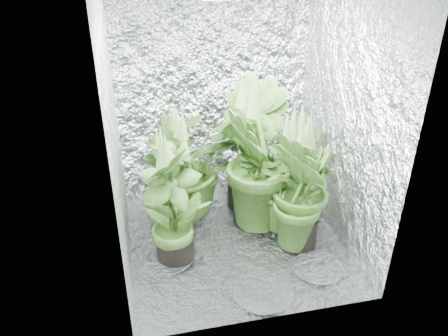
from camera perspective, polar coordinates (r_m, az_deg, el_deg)
name	(u,v)px	position (r m, az deg, el deg)	size (l,w,h in m)	color
ground	(234,240)	(3.44, 1.37, -9.44)	(1.60, 1.60, 0.00)	silver
walls	(236,121)	(2.94, 1.60, 6.18)	(1.62, 1.62, 2.00)	silver
plant_a	(187,165)	(3.54, -4.86, 0.42)	(1.00, 1.00, 0.96)	black
plant_b	(243,162)	(3.64, 2.44, 0.79)	(0.62, 0.62, 0.93)	black
plant_c	(254,159)	(3.35, 3.94, 1.19)	(0.83, 0.83, 1.25)	black
plant_d	(171,189)	(3.33, -6.93, -2.74)	(0.63, 0.63, 0.89)	black
plant_e	(288,174)	(3.38, 8.34, -0.78)	(0.84, 0.84, 1.02)	black
plant_f	(172,206)	(3.00, -6.75, -4.97)	(0.69, 0.69, 1.03)	black
plant_g	(302,192)	(3.19, 10.14, -3.16)	(0.60, 0.60, 1.02)	black
circulation_fan	(298,199)	(3.70, 9.61, -4.05)	(0.17, 0.31, 0.36)	black
plant_label	(309,213)	(3.27, 11.09, -5.79)	(0.05, 0.01, 0.09)	white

